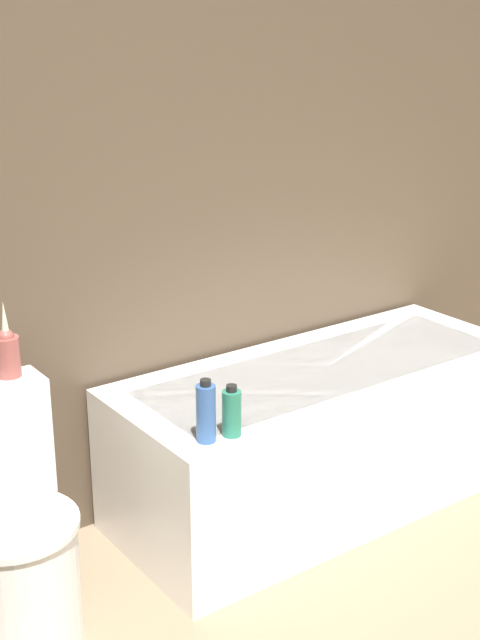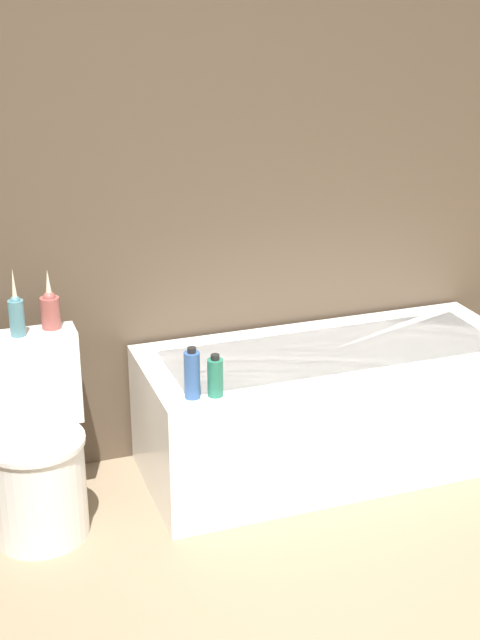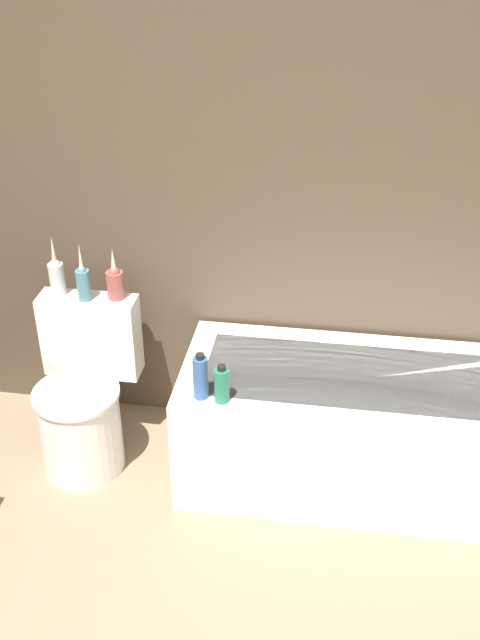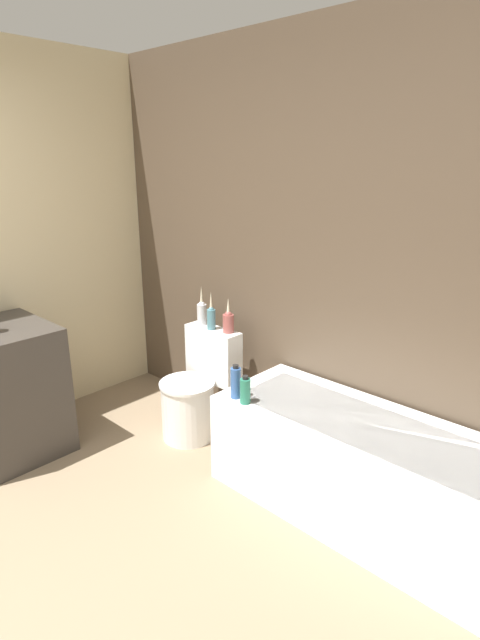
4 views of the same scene
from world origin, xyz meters
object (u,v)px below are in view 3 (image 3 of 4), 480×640
at_px(bathtub, 370,428).
at_px(shampoo_bottle_tall, 201,377).
at_px(toilet, 84,400).
at_px(vase_gold, 57,275).
at_px(vase_silver, 83,281).
at_px(vase_bronze, 115,281).
at_px(shampoo_bottle_short, 222,385).

bearing_deg(bathtub, shampoo_bottle_tall, -160.99).
height_order(toilet, vase_gold, vase_gold).
bearing_deg(vase_gold, toilet, -56.00).
relative_size(vase_silver, vase_bronze, 1.13).
distance_m(bathtub, shampoo_bottle_short, 0.74).
bearing_deg(vase_bronze, toilet, -123.70).
distance_m(vase_gold, vase_silver, 0.13).
distance_m(toilet, shampoo_bottle_short, 0.76).
height_order(shampoo_bottle_tall, shampoo_bottle_short, shampoo_bottle_tall).
xyz_separation_m(shampoo_bottle_tall, shampoo_bottle_short, (0.09, -0.01, -0.02)).
bearing_deg(vase_silver, shampoo_bottle_tall, -32.12).
height_order(vase_silver, shampoo_bottle_tall, vase_silver).
bearing_deg(shampoo_bottle_tall, vase_silver, 147.88).
bearing_deg(shampoo_bottle_tall, toilet, 160.74).
bearing_deg(vase_silver, bathtub, -5.74).
xyz_separation_m(vase_gold, vase_bronze, (0.26, 0.00, -0.01)).
xyz_separation_m(vase_silver, vase_bronze, (0.13, 0.03, -0.01)).
bearing_deg(vase_gold, bathtub, -6.51).
relative_size(toilet, vase_gold, 2.64).
relative_size(vase_silver, shampoo_bottle_tall, 1.33).
relative_size(bathtub, vase_bronze, 6.76).
height_order(vase_gold, vase_silver, vase_gold).
bearing_deg(vase_gold, vase_bronze, 0.48).
bearing_deg(vase_bronze, bathtub, -8.10).
relative_size(bathtub, shampoo_bottle_short, 9.68).
height_order(toilet, shampoo_bottle_tall, shampoo_bottle_tall).
bearing_deg(vase_bronze, shampoo_bottle_short, -37.55).
xyz_separation_m(toilet, vase_gold, (-0.13, 0.19, 0.52)).
xyz_separation_m(vase_silver, shampoo_bottle_short, (0.66, -0.38, -0.20)).
distance_m(vase_bronze, shampoo_bottle_tall, 0.62).
xyz_separation_m(bathtub, vase_gold, (-1.39, 0.16, 0.55)).
bearing_deg(shampoo_bottle_short, vase_gold, 152.81).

